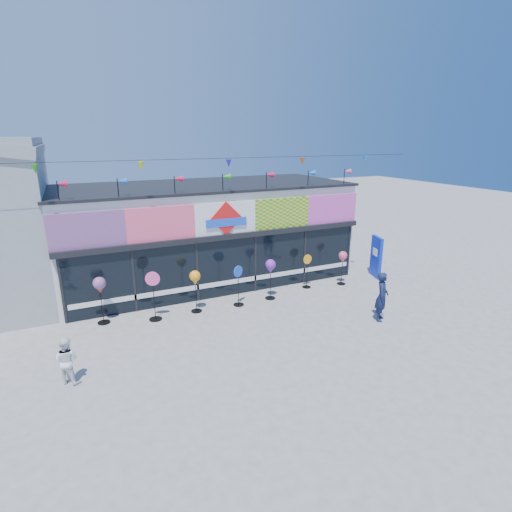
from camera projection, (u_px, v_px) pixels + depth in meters
ground at (266, 332)px, 12.81m from camera, size 80.00×80.00×0.00m
kite_shop at (206, 232)px, 17.38m from camera, size 16.00×5.70×5.31m
blue_sign at (376, 257)px, 17.66m from camera, size 0.39×0.91×1.82m
spinner_0 at (100, 287)px, 13.07m from camera, size 0.41×0.41×1.63m
spinner_1 at (154, 295)px, 13.42m from camera, size 0.47×0.44×1.73m
spinner_2 at (195, 279)px, 13.97m from camera, size 0.39×0.39×1.54m
spinner_3 at (238, 285)px, 14.63m from camera, size 0.41×0.39×1.54m
spinner_4 at (270, 267)px, 15.11m from camera, size 0.40×0.40×1.58m
spinner_5 at (307, 270)px, 16.40m from camera, size 0.40×0.36×1.42m
spinner_6 at (343, 258)px, 16.65m from camera, size 0.37×0.37×1.45m
adult_man at (382, 297)px, 13.43m from camera, size 0.73×0.72×1.71m
child at (67, 360)px, 10.03m from camera, size 0.70×0.64×1.25m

